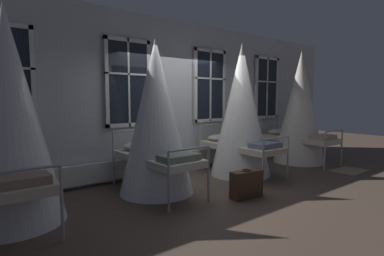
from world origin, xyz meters
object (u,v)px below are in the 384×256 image
at_px(cot_second, 156,119).
at_px(cot_first, 9,118).
at_px(cot_third, 241,112).
at_px(cot_fourth, 300,109).
at_px(suitcase_dark, 246,184).

bearing_deg(cot_second, cot_first, 88.93).
distance_m(cot_third, cot_fourth, 2.13).
xyz_separation_m(cot_second, suitcase_dark, (1.00, -1.16, -1.05)).
distance_m(cot_fourth, suitcase_dark, 3.57).
relative_size(cot_fourth, suitcase_dark, 4.84).
relative_size(cot_third, suitcase_dark, 4.77).
bearing_deg(cot_first, cot_fourth, -89.21).
distance_m(cot_first, cot_second, 2.15).
bearing_deg(cot_first, cot_second, -88.79).
distance_m(cot_first, suitcase_dark, 3.55).
bearing_deg(suitcase_dark, cot_third, 53.34).
bearing_deg(cot_third, cot_second, 89.47).
bearing_deg(cot_fourth, cot_first, 90.27).
bearing_deg(cot_first, suitcase_dark, -108.90).
bearing_deg(cot_first, cot_third, -89.12).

